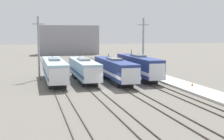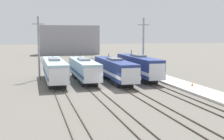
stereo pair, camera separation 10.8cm
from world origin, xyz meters
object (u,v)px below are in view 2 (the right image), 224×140
object	(u,v)px
locomotive_far_right	(139,67)
catenary_tower_left	(39,47)
traffic_cone	(192,84)
locomotive_center_left	(84,69)
locomotive_far_left	(55,70)
catenary_tower_right	(143,46)
locomotive_center_right	(115,70)

from	to	relation	value
locomotive_far_right	catenary_tower_left	size ratio (longest dim) A/B	1.59
catenary_tower_left	traffic_cone	bearing A→B (deg)	-33.95
locomotive_center_left	locomotive_far_left	bearing A→B (deg)	-175.87
locomotive_center_left	catenary_tower_right	size ratio (longest dim) A/B	1.56
locomotive_center_right	catenary_tower_left	bearing A→B (deg)	154.08
locomotive_center_left	locomotive_center_right	distance (m)	5.29
locomotive_far_left	catenary_tower_left	distance (m)	6.22
locomotive_far_left	locomotive_center_right	size ratio (longest dim) A/B	0.99
locomotive_far_right	catenary_tower_left	xyz separation A→B (m)	(-17.23, 4.07, 3.47)
locomotive_far_right	traffic_cone	xyz separation A→B (m)	(4.65, -10.65, -1.69)
locomotive_center_left	catenary_tower_left	world-z (taller)	catenary_tower_left
locomotive_center_left	catenary_tower_right	distance (m)	13.38
locomotive_far_right	catenary_tower_right	distance (m)	5.81
traffic_cone	catenary_tower_right	bearing A→B (deg)	99.21
traffic_cone	catenary_tower_left	bearing A→B (deg)	146.05
catenary_tower_left	locomotive_center_right	bearing A→B (deg)	-25.92
locomotive_far_left	catenary_tower_right	bearing A→B (deg)	14.69
locomotive_center_left	locomotive_center_right	bearing A→B (deg)	-20.21
locomotive_far_left	catenary_tower_right	xyz separation A→B (m)	(17.14, 4.49, 3.61)
locomotive_far_right	catenary_tower_left	bearing A→B (deg)	166.70
catenary_tower_left	catenary_tower_right	xyz separation A→B (m)	(19.49, 0.00, 0.00)
locomotive_center_right	locomotive_far_right	size ratio (longest dim) A/B	1.04
locomotive_center_right	locomotive_far_left	bearing A→B (deg)	171.58
locomotive_center_right	locomotive_far_right	distance (m)	5.31
locomotive_far_left	locomotive_center_left	size ratio (longest dim) A/B	1.06
catenary_tower_left	traffic_cone	size ratio (longest dim) A/B	22.24
locomotive_far_left	locomotive_center_left	bearing A→B (deg)	4.13
locomotive_far_right	locomotive_center_right	bearing A→B (deg)	-159.16
locomotive_center_right	traffic_cone	bearing A→B (deg)	-42.37
locomotive_center_right	traffic_cone	size ratio (longest dim) A/B	36.81
catenary_tower_left	locomotive_center_left	bearing A→B (deg)	-29.51
catenary_tower_left	traffic_cone	xyz separation A→B (m)	(21.88, -14.73, -5.16)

